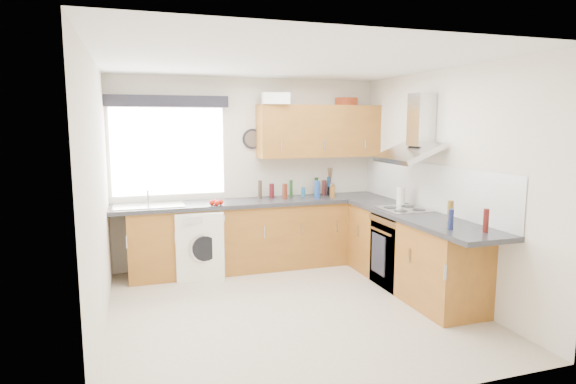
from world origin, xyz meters
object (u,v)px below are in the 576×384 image
object	(u,v)px
oven	(403,250)
extractor_hood	(415,136)
upper_cabinets	(319,131)
washing_machine	(202,243)

from	to	relation	value
oven	extractor_hood	distance (m)	1.35
extractor_hood	upper_cabinets	xyz separation A→B (m)	(-0.65, 1.33, 0.03)
oven	upper_cabinets	size ratio (longest dim) A/B	0.50
oven	upper_cabinets	distance (m)	1.99
extractor_hood	washing_machine	world-z (taller)	extractor_hood
extractor_hood	upper_cabinets	size ratio (longest dim) A/B	0.46
upper_cabinets	washing_machine	xyz separation A→B (m)	(-1.66, -0.23, -1.38)
extractor_hood	washing_machine	xyz separation A→B (m)	(-2.31, 1.10, -1.35)
oven	extractor_hood	bearing A→B (deg)	-0.00
extractor_hood	upper_cabinets	world-z (taller)	upper_cabinets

